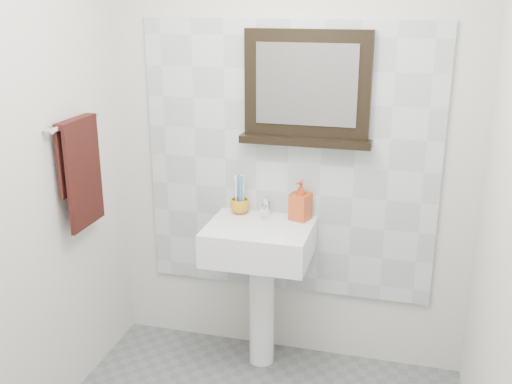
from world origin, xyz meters
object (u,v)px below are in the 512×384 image
at_px(framed_mirror, 307,91).
at_px(hand_towel, 80,164).
at_px(soap_dispenser, 301,200).
at_px(toothbrush_cup, 240,206).
at_px(pedestal_sink, 260,256).

bearing_deg(framed_mirror, hand_towel, -153.97).
bearing_deg(framed_mirror, soap_dispenser, -100.25).
distance_m(soap_dispenser, hand_towel, 1.15).
xyz_separation_m(toothbrush_cup, soap_dispenser, (0.34, -0.01, 0.07)).
xyz_separation_m(pedestal_sink, hand_towel, (-0.84, -0.32, 0.54)).
xyz_separation_m(soap_dispenser, hand_towel, (-1.03, -0.45, 0.25)).
xyz_separation_m(pedestal_sink, framed_mirror, (0.20, 0.19, 0.87)).
bearing_deg(hand_towel, pedestal_sink, 20.90).
xyz_separation_m(soap_dispenser, framed_mirror, (0.01, 0.05, 0.58)).
bearing_deg(pedestal_sink, soap_dispenser, 35.34).
height_order(toothbrush_cup, framed_mirror, framed_mirror).
bearing_deg(soap_dispenser, toothbrush_cup, -163.12).
bearing_deg(hand_towel, toothbrush_cup, 34.02).
bearing_deg(soap_dispenser, pedestal_sink, -126.45).
relative_size(framed_mirror, hand_towel, 1.26).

